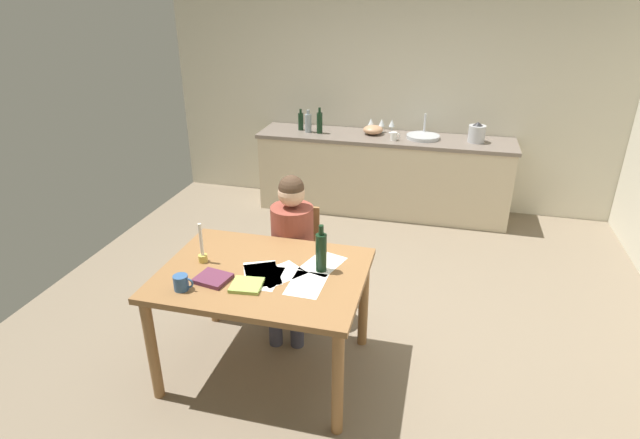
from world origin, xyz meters
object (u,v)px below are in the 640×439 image
object	(u,v)px
bottle_wine_red	(320,122)
bottle_oil	(301,121)
chair_at_table	(295,257)
person_seated	(291,244)
book_cookery	(213,278)
sink_unit	(423,136)
wine_glass_by_kettle	(382,123)
candlestick	(202,251)
book_magazine	(247,285)
wine_bottle_on_table	(321,252)
coffee_mug	(181,283)
wine_glass_near_sink	(392,124)
mixing_bowl	(373,130)
teacup_on_counter	(394,136)
dining_table	(263,285)
bottle_vinegar	(308,123)
stovetop_kettle	(477,133)
wine_glass_back_left	(371,122)

from	to	relation	value
bottle_wine_red	bottle_oil	bearing A→B (deg)	161.37
chair_at_table	bottle_oil	distance (m)	2.37
person_seated	book_cookery	bearing A→B (deg)	-109.35
sink_unit	wine_glass_by_kettle	distance (m)	0.51
book_cookery	wine_glass_by_kettle	distance (m)	3.33
candlestick	bottle_wine_red	size ratio (longest dim) A/B	0.95
candlestick	sink_unit	xyz separation A→B (m)	(1.22, 2.92, 0.07)
book_magazine	wine_bottle_on_table	bearing A→B (deg)	31.96
coffee_mug	wine_glass_near_sink	xyz separation A→B (m)	(0.83, 3.41, 0.19)
chair_at_table	person_seated	world-z (taller)	person_seated
person_seated	mixing_bowl	xyz separation A→B (m)	(0.23, 2.40, 0.27)
wine_bottle_on_table	teacup_on_counter	world-z (taller)	wine_bottle_on_table
person_seated	wine_bottle_on_table	size ratio (longest dim) A/B	3.74
dining_table	candlestick	world-z (taller)	candlestick
wine_glass_by_kettle	chair_at_table	bearing A→B (deg)	-97.88
wine_bottle_on_table	bottle_wine_red	world-z (taller)	bottle_wine_red
bottle_vinegar	coffee_mug	bearing A→B (deg)	-88.17
book_magazine	wine_glass_near_sink	bearing A→B (deg)	76.18
dining_table	bottle_wine_red	size ratio (longest dim) A/B	4.49
stovetop_kettle	sink_unit	bearing A→B (deg)	179.58
book_magazine	bottle_vinegar	size ratio (longest dim) A/B	0.73
chair_at_table	teacup_on_counter	bearing A→B (deg)	76.20
person_seated	book_magazine	distance (m)	0.79
bottle_wine_red	mixing_bowl	distance (m)	0.61
sink_unit	mixing_bowl	world-z (taller)	sink_unit
wine_glass_near_sink	wine_glass_back_left	world-z (taller)	same
mixing_bowl	wine_glass_back_left	size ratio (longest dim) A/B	1.45
coffee_mug	bottle_vinegar	xyz separation A→B (m)	(-0.10, 3.21, 0.19)
book_cookery	wine_glass_near_sink	world-z (taller)	wine_glass_near_sink
wine_bottle_on_table	bottle_vinegar	xyz separation A→B (m)	(-0.86, 2.79, 0.10)
bottle_oil	bottle_vinegar	world-z (taller)	bottle_vinegar
bottle_vinegar	teacup_on_counter	bearing A→B (deg)	-5.89
coffee_mug	wine_bottle_on_table	size ratio (longest dim) A/B	0.40
bottle_wine_red	wine_glass_by_kettle	xyz separation A→B (m)	(0.68, 0.21, -0.01)
dining_table	wine_glass_back_left	size ratio (longest dim) A/B	8.48
wine_bottle_on_table	bottle_wine_red	xyz separation A→B (m)	(-0.72, 2.77, 0.11)
sink_unit	chair_at_table	bearing A→B (deg)	-110.01
book_magazine	teacup_on_counter	bearing A→B (deg)	74.19
dining_table	chair_at_table	xyz separation A→B (m)	(-0.01, 0.73, -0.18)
sink_unit	wine_glass_by_kettle	size ratio (longest dim) A/B	2.34
book_cookery	mixing_bowl	xyz separation A→B (m)	(0.49, 3.16, 0.16)
wine_bottle_on_table	sink_unit	xyz separation A→B (m)	(0.44, 2.84, 0.01)
chair_at_table	book_cookery	size ratio (longest dim) A/B	4.36
teacup_on_counter	bottle_oil	bearing A→B (deg)	171.14
bottle_vinegar	wine_glass_by_kettle	world-z (taller)	bottle_vinegar
candlestick	bottle_vinegar	size ratio (longest dim) A/B	1.09
book_magazine	book_cookery	size ratio (longest dim) A/B	0.93
bottle_wine_red	chair_at_table	bearing A→B (deg)	-80.76
mixing_bowl	teacup_on_counter	distance (m)	0.33
candlestick	wine_glass_by_kettle	world-z (taller)	wine_glass_by_kettle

